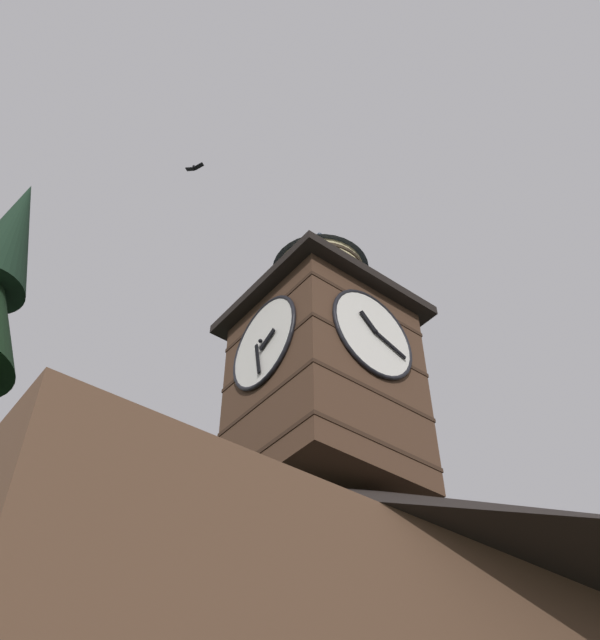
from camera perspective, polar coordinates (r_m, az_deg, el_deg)
name	(u,v)px	position (r m, az deg, el deg)	size (l,w,h in m)	color
clock_tower	(323,365)	(17.54, 1.86, -3.64)	(4.20, 4.20, 8.69)	#4C3323
flying_bird_high	(194,168)	(23.03, -8.43, 11.95)	(0.42, 0.58, 0.14)	black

